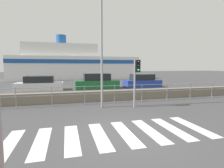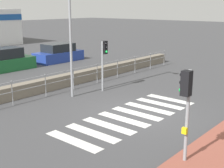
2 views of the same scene
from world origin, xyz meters
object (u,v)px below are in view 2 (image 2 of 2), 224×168
(streetlamp, at_px, (72,10))
(parked_car_blue, at_px, (59,54))
(traffic_light_far, at_px, (104,54))
(parked_car_green, at_px, (2,61))
(traffic_light_near, at_px, (186,98))

(streetlamp, xyz_separation_m, parked_car_blue, (6.28, 8.61, -3.58))
(streetlamp, distance_m, parked_car_blue, 11.24)
(traffic_light_far, xyz_separation_m, parked_car_blue, (4.41, 8.93, -1.32))
(streetlamp, bearing_deg, traffic_light_far, -9.63)
(parked_car_blue, bearing_deg, parked_car_green, 180.00)
(parked_car_green, bearing_deg, parked_car_blue, -0.00)
(traffic_light_near, distance_m, traffic_light_far, 8.40)
(traffic_light_far, distance_m, parked_car_green, 9.04)
(traffic_light_near, distance_m, streetlamp, 8.16)
(streetlamp, relative_size, parked_car_green, 1.56)
(traffic_light_far, height_order, streetlamp, streetlamp)
(traffic_light_far, bearing_deg, traffic_light_near, -122.89)
(traffic_light_near, height_order, streetlamp, streetlamp)
(traffic_light_near, relative_size, streetlamp, 0.40)
(traffic_light_far, height_order, parked_car_blue, traffic_light_far)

